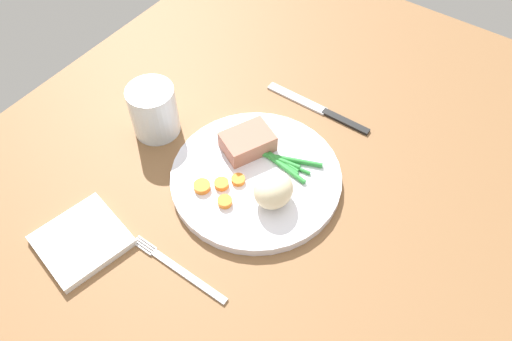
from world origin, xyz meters
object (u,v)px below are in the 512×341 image
(meat_portion, at_px, (248,142))
(knife, at_px, (320,109))
(water_glass, at_px, (155,113))
(dinner_plate, at_px, (256,177))
(napkin, at_px, (82,240))
(fork, at_px, (179,270))

(meat_portion, distance_m, knife, 0.17)
(meat_portion, distance_m, water_glass, 0.17)
(meat_portion, bearing_deg, knife, -16.13)
(meat_portion, relative_size, water_glass, 0.87)
(dinner_plate, distance_m, napkin, 0.28)
(knife, xyz_separation_m, water_glass, (-0.20, 0.21, 0.04))
(dinner_plate, distance_m, meat_portion, 0.06)
(fork, xyz_separation_m, napkin, (-0.05, 0.14, 0.00))
(knife, bearing_deg, dinner_plate, 178.08)
(water_glass, bearing_deg, fork, -131.88)
(water_glass, distance_m, napkin, 0.24)
(dinner_plate, relative_size, fork, 1.62)
(meat_portion, bearing_deg, napkin, 160.17)
(fork, distance_m, water_glass, 0.28)
(dinner_plate, relative_size, napkin, 2.32)
(fork, bearing_deg, meat_portion, 15.22)
(meat_portion, distance_m, napkin, 0.29)
(knife, relative_size, napkin, 1.76)
(dinner_plate, xyz_separation_m, napkin, (-0.24, 0.14, -0.00))
(dinner_plate, xyz_separation_m, meat_portion, (0.04, 0.04, 0.02))
(fork, relative_size, napkin, 1.43)
(water_glass, bearing_deg, napkin, -165.17)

